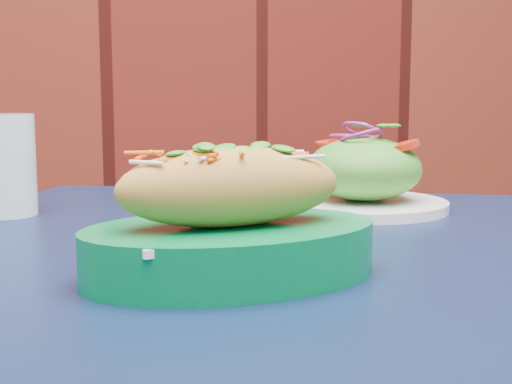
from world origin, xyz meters
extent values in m
cube|color=black|center=(0.16, 1.77, 0.73)|extent=(1.03, 1.03, 0.03)
cube|color=white|center=(0.10, 1.68, 0.79)|extent=(0.20, 0.15, 0.01)
ellipsoid|color=#BE913C|center=(0.10, 1.68, 0.82)|extent=(0.19, 0.11, 0.06)
cylinder|color=white|center=(0.31, 1.97, 0.76)|extent=(0.21, 0.21, 0.01)
ellipsoid|color=#4C992D|center=(0.31, 1.97, 0.80)|extent=(0.14, 0.14, 0.08)
cylinder|color=red|center=(0.35, 1.94, 0.84)|extent=(0.04, 0.04, 0.01)
cylinder|color=red|center=(0.28, 1.99, 0.84)|extent=(0.04, 0.04, 0.01)
cylinder|color=red|center=(0.31, 2.01, 0.84)|extent=(0.04, 0.04, 0.01)
torus|color=#8B1E70|center=(0.31, 1.97, 0.85)|extent=(0.05, 0.05, 0.00)
torus|color=#8B1E70|center=(0.31, 1.97, 0.85)|extent=(0.05, 0.05, 0.00)
torus|color=#8B1E70|center=(0.31, 1.97, 0.85)|extent=(0.05, 0.05, 0.00)
cylinder|color=silver|center=(-0.12, 2.01, 0.81)|extent=(0.07, 0.07, 0.12)
camera|label=1|loc=(0.01, 1.14, 0.89)|focal=50.00mm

